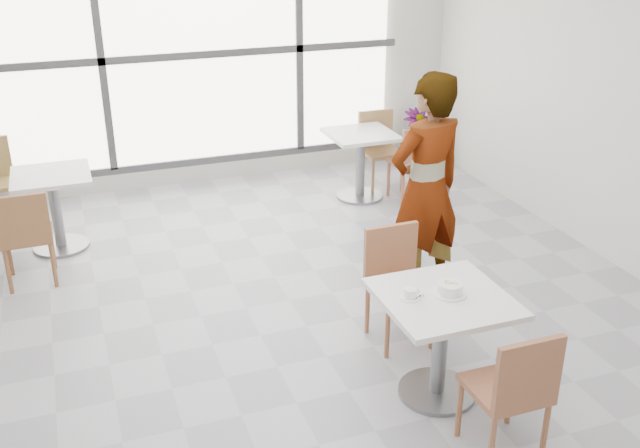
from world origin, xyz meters
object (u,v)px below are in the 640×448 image
object	(u,v)px
main_table	(442,327)
bg_chair_left_near	(25,232)
oatmeal_bowl	(450,288)
bg_table_left	(55,200)
chair_far	(396,276)
person	(426,190)
bg_chair_right_near	(415,159)
bg_chair_right_far	(379,144)
chair_near	(514,387)
bg_table_right	(361,156)
coffee_cup	(411,294)
plant_right	(416,137)

from	to	relation	value
main_table	bg_chair_left_near	world-z (taller)	bg_chair_left_near
oatmeal_bowl	bg_table_left	distance (m)	4.01
chair_far	oatmeal_bowl	distance (m)	0.82
person	bg_chair_right_near	size ratio (longest dim) A/B	2.17
chair_far	person	world-z (taller)	person
main_table	oatmeal_bowl	world-z (taller)	oatmeal_bowl
oatmeal_bowl	bg_chair_right_far	xyz separation A→B (m)	(1.21, 3.75, -0.29)
person	bg_chair_right_near	world-z (taller)	person
chair_near	bg_chair_left_near	size ratio (longest dim) A/B	1.00
chair_near	person	world-z (taller)	person
chair_near	bg_table_right	distance (m)	4.24
main_table	coffee_cup	xyz separation A→B (m)	(-0.21, 0.05, 0.26)
bg_chair_left_near	bg_chair_right_far	bearing A→B (deg)	-162.36
main_table	chair_far	bearing A→B (deg)	86.89
bg_chair_right_far	person	bearing A→B (deg)	-106.33
chair_near	bg_chair_right_near	distance (m)	4.05
person	bg_table_left	distance (m)	3.47
person	bg_table_left	size ratio (longest dim) A/B	2.52
main_table	bg_chair_right_far	size ratio (longest dim) A/B	0.92
bg_table_right	bg_chair_left_near	world-z (taller)	bg_chair_left_near
bg_chair_right_far	bg_chair_left_near	bearing A→B (deg)	-162.36
oatmeal_bowl	bg_table_left	world-z (taller)	oatmeal_bowl
bg_table_right	bg_chair_right_near	distance (m)	0.60
oatmeal_bowl	chair_near	bearing A→B (deg)	-85.55
bg_table_right	bg_chair_left_near	xyz separation A→B (m)	(-3.45, -0.93, 0.01)
oatmeal_bowl	bg_chair_right_far	size ratio (longest dim) A/B	0.24
person	plant_right	size ratio (longest dim) A/B	2.73
chair_far	plant_right	world-z (taller)	chair_far
person	bg_chair_left_near	distance (m)	3.35
coffee_cup	plant_right	xyz separation A→B (m)	(2.22, 4.25, -0.43)
main_table	bg_table_left	bearing A→B (deg)	125.12
coffee_cup	bg_chair_right_far	xyz separation A→B (m)	(1.46, 3.71, -0.28)
chair_far	main_table	bearing A→B (deg)	-93.11
chair_far	bg_chair_right_far	xyz separation A→B (m)	(1.21, 2.99, 0.00)
chair_far	bg_table_left	bearing A→B (deg)	133.14
bg_table_left	bg_chair_right_far	world-z (taller)	bg_chair_right_far
main_table	plant_right	size ratio (longest dim) A/B	1.15
oatmeal_bowl	bg_chair_right_near	world-z (taller)	bg_chair_right_near
main_table	bg_chair_right_far	world-z (taller)	bg_chair_right_far
oatmeal_bowl	bg_chair_right_far	world-z (taller)	bg_chair_right_far
chair_near	bg_table_right	xyz separation A→B (m)	(0.81, 4.16, -0.01)
coffee_cup	bg_chair_left_near	size ratio (longest dim) A/B	0.18
bg_table_right	coffee_cup	bearing A→B (deg)	-108.08
coffee_cup	main_table	bearing A→B (deg)	-12.58
main_table	oatmeal_bowl	xyz separation A→B (m)	(0.04, 0.00, 0.27)
chair_far	plant_right	xyz separation A→B (m)	(1.96, 3.53, -0.15)
bg_chair_right_near	bg_chair_right_far	size ratio (longest dim) A/B	1.00
main_table	bg_chair_right_near	distance (m)	3.45
main_table	person	world-z (taller)	person
chair_near	coffee_cup	bearing A→B (deg)	-67.00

